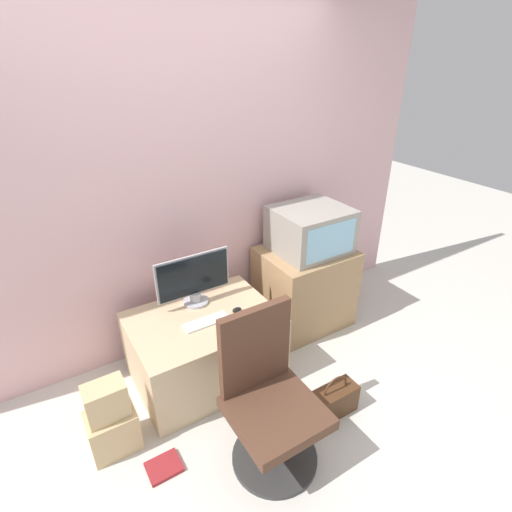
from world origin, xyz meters
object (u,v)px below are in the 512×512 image
Objects in this scene: handbag at (334,400)px; book at (164,467)px; cardboard_box_lower at (113,430)px; mouse at (237,310)px; crt_tv at (311,230)px; keyboard at (207,322)px; office_chair at (269,403)px; main_monitor at (194,279)px.

handbag reaches higher than book.
cardboard_box_lower is at bearing 158.80° from handbag.
mouse reaches higher than handbag.
book is (-1.59, -0.72, -0.86)m from crt_tv.
crt_tv is 1.98m from cardboard_box_lower.
keyboard is 0.85m from cardboard_box_lower.
office_chair reaches higher than handbag.
main_monitor is at bearing 82.12° from keyboard.
handbag is (0.53, -0.96, -0.61)m from main_monitor.
main_monitor is 1.72× the size of handbag.
office_chair is 0.73m from book.
crt_tv is 2.95× the size of book.
cardboard_box_lower is at bearing -168.87° from mouse.
office_chair is at bearing -137.13° from crt_tv.
main_monitor reaches higher than book.
keyboard is 0.54× the size of crt_tv.
cardboard_box_lower is at bearing -165.44° from keyboard.
crt_tv is at bearing 13.29° from cardboard_box_lower.
handbag is (0.57, -0.70, -0.42)m from keyboard.
crt_tv reaches higher than mouse.
keyboard is at bearing 179.91° from mouse.
mouse is at bearing 115.65° from handbag.
keyboard is at bearing -167.60° from crt_tv.
main_monitor is 1.96× the size of cardboard_box_lower.
main_monitor is 1.07m from cardboard_box_lower.
office_chair is (-1.01, -0.93, -0.47)m from crt_tv.
office_chair is at bearing -20.39° from book.
crt_tv is 2.04× the size of cardboard_box_lower.
keyboard is at bearing -97.88° from main_monitor.
keyboard is 1.11× the size of cardboard_box_lower.
keyboard reaches higher than handbag.
mouse reaches higher than keyboard.
handbag is at bearing -60.95° from main_monitor.
mouse is at bearing -0.09° from keyboard.
book is at bearing -155.71° from crt_tv.
crt_tv is 1.30m from handbag.
office_chair is 4.92× the size of book.
mouse is 0.74m from office_chair.
keyboard is at bearing 14.56° from cardboard_box_lower.
office_chair reaches higher than cardboard_box_lower.
cardboard_box_lower is (-0.77, -0.45, -0.58)m from main_monitor.
cardboard_box_lower is (-1.79, -0.42, -0.74)m from crt_tv.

